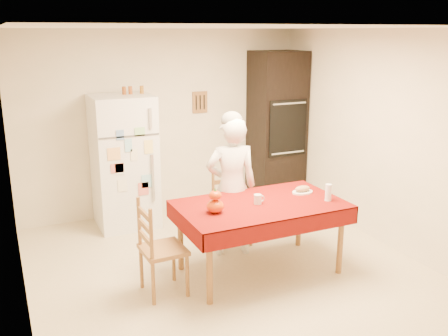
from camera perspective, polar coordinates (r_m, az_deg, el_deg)
floor at (r=5.35m, az=1.05°, el=-12.09°), size 4.50×4.50×0.00m
room_shell at (r=4.82m, az=1.13°, el=5.28°), size 4.02×4.52×2.51m
refrigerator at (r=6.51m, az=-11.34°, el=0.71°), size 0.75×0.74×1.70m
oven_cabinet at (r=7.34m, az=6.04°, el=4.59°), size 0.70×0.62×2.20m
dining_table at (r=5.16m, az=4.18°, el=-4.76°), size 1.70×1.00×0.76m
chair_far at (r=5.98m, az=0.71°, el=-3.75°), size 0.46×0.44×0.95m
chair_left at (r=4.82m, az=-7.71°, el=-8.74°), size 0.41×0.43×0.95m
seated_woman at (r=5.55m, az=0.87°, el=-2.18°), size 0.65×0.50×1.58m
coffee_mug at (r=5.10m, az=3.87°, el=-3.58°), size 0.08×0.08×0.10m
pumpkin_lower at (r=4.85m, az=-1.00°, el=-4.39°), size 0.17×0.17×0.13m
pumpkin_upper at (r=4.82m, az=-1.01°, el=-3.15°), size 0.12×0.12×0.09m
wine_glass at (r=5.29m, az=11.83°, el=-2.75°), size 0.07×0.07×0.18m
bread_plate at (r=5.51m, az=8.95°, el=-2.74°), size 0.24×0.24×0.02m
bread_loaf at (r=5.50m, az=8.97°, el=-2.34°), size 0.18×0.10×0.06m
spice_jar_left at (r=6.41m, az=-11.35°, el=8.67°), size 0.05×0.05×0.10m
spice_jar_mid at (r=6.43m, az=-10.65°, el=8.73°), size 0.05×0.05×0.10m
spice_jar_right at (r=6.47m, az=-9.38°, el=8.82°), size 0.05×0.05×0.10m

